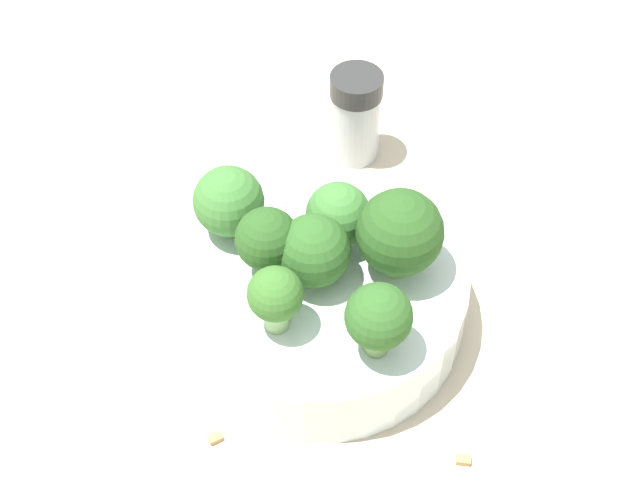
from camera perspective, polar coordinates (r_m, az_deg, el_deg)
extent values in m
plane|color=beige|center=(0.62, 0.00, -4.93)|extent=(3.00, 3.00, 0.00)
cylinder|color=silver|center=(0.60, 0.00, -3.53)|extent=(0.20, 0.20, 0.05)
cylinder|color=#84AD66|center=(0.57, -3.32, -1.22)|extent=(0.02, 0.02, 0.02)
sphere|color=#28511E|center=(0.56, -3.41, 0.07)|extent=(0.04, 0.04, 0.04)
cylinder|color=#7A9E5B|center=(0.57, -0.78, -1.61)|extent=(0.02, 0.02, 0.02)
sphere|color=#2D5B23|center=(0.56, -0.80, -0.47)|extent=(0.05, 0.05, 0.05)
cylinder|color=#7A9E5B|center=(0.60, -5.73, 1.29)|extent=(0.02, 0.02, 0.02)
sphere|color=#3D7533|center=(0.59, -5.86, 2.48)|extent=(0.05, 0.05, 0.05)
cylinder|color=#7A9E5B|center=(0.53, 3.67, -6.18)|extent=(0.02, 0.02, 0.03)
sphere|color=#2D5B23|center=(0.52, 3.78, -4.90)|extent=(0.04, 0.04, 0.04)
cylinder|color=#84AD66|center=(0.59, 1.14, 0.58)|extent=(0.02, 0.02, 0.02)
sphere|color=#3D7533|center=(0.58, 1.17, 1.67)|extent=(0.04, 0.04, 0.04)
cylinder|color=#84AD66|center=(0.57, 4.98, -0.99)|extent=(0.02, 0.02, 0.03)
sphere|color=#28511E|center=(0.56, 5.14, 0.49)|extent=(0.06, 0.06, 0.06)
cylinder|color=#8EB770|center=(0.54, -2.81, -4.68)|extent=(0.02, 0.02, 0.03)
sphere|color=#386B28|center=(0.53, -2.89, -3.47)|extent=(0.03, 0.03, 0.03)
cylinder|color=#B2B7BC|center=(0.71, 2.26, 7.41)|extent=(0.04, 0.04, 0.06)
cylinder|color=#2D2D2D|center=(0.68, 2.36, 9.85)|extent=(0.04, 0.04, 0.02)
cube|color=#AD7F4C|center=(0.57, -6.75, -12.39)|extent=(0.01, 0.01, 0.01)
cube|color=#AD7F4C|center=(0.57, 9.19, -13.64)|extent=(0.01, 0.01, 0.01)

